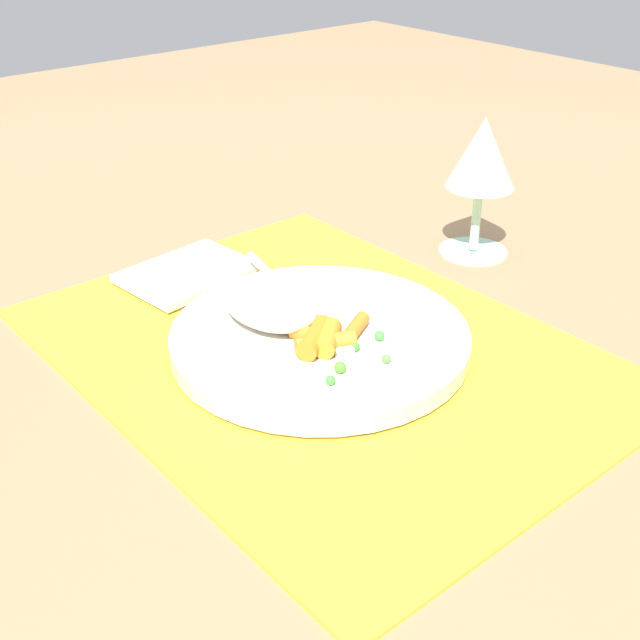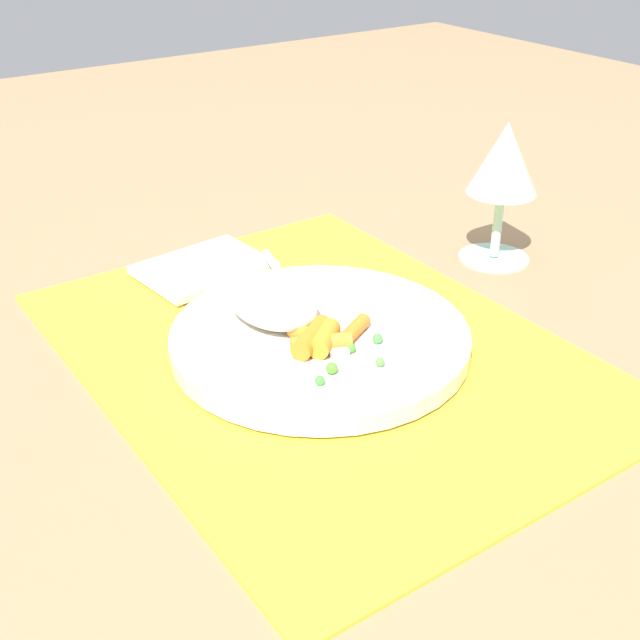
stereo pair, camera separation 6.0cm
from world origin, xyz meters
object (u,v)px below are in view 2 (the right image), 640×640
at_px(fork, 306,309).
at_px(wine_glass, 504,165).
at_px(napkin, 204,268).
at_px(plate, 320,338).
at_px(carrot_portion, 322,338).
at_px(rice_mound, 272,302).

height_order(fork, wine_glass, wine_glass).
xyz_separation_m(fork, napkin, (-0.16, -0.02, -0.02)).
height_order(plate, carrot_portion, carrot_portion).
relative_size(fork, napkin, 1.68).
height_order(carrot_portion, fork, carrot_portion).
distance_m(rice_mound, fork, 0.03).
bearing_deg(carrot_portion, napkin, 179.88).
bearing_deg(napkin, carrot_portion, -0.12).
xyz_separation_m(carrot_portion, napkin, (-0.21, 0.00, -0.02)).
height_order(rice_mound, carrot_portion, rice_mound).
relative_size(rice_mound, napkin, 0.80).
bearing_deg(napkin, rice_mound, -3.24).
bearing_deg(rice_mound, carrot_portion, 6.88).
xyz_separation_m(wine_glass, napkin, (-0.14, -0.28, -0.10)).
bearing_deg(plate, wine_glass, 101.45).
relative_size(plate, wine_glass, 1.74).
xyz_separation_m(plate, wine_glass, (-0.05, 0.27, 0.09)).
height_order(rice_mound, wine_glass, wine_glass).
bearing_deg(carrot_portion, plate, 149.53).
xyz_separation_m(plate, carrot_portion, (0.02, -0.01, 0.02)).
distance_m(carrot_portion, fork, 0.06).
height_order(fork, napkin, fork).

